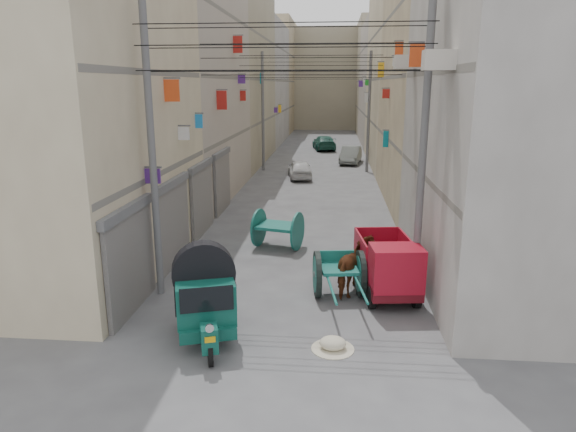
# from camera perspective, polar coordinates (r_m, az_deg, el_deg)

# --- Properties ---
(building_row_left) EXTENTS (8.00, 62.00, 14.00)m
(building_row_left) POSITION_cam_1_polar(r_m,az_deg,el_deg) (42.64, -7.76, 15.10)
(building_row_left) COLOR beige
(building_row_left) RESTS_ON ground
(building_row_right) EXTENTS (8.00, 62.00, 14.00)m
(building_row_right) POSITION_cam_1_polar(r_m,az_deg,el_deg) (42.15, 14.74, 14.78)
(building_row_right) COLOR #ADA7A1
(building_row_right) RESTS_ON ground
(end_cap_building) EXTENTS (22.00, 10.00, 13.00)m
(end_cap_building) POSITION_cam_1_polar(r_m,az_deg,el_deg) (73.50, 4.24, 14.89)
(end_cap_building) COLOR gray
(end_cap_building) RESTS_ON ground
(shutters_left) EXTENTS (0.18, 14.40, 2.88)m
(shutters_left) POSITION_cam_1_polar(r_m,az_deg,el_deg) (19.11, -10.89, 0.94)
(shutters_left) COLOR #46464B
(shutters_left) RESTS_ON ground
(signboards) EXTENTS (8.22, 40.52, 5.67)m
(signboards) POSITION_cam_1_polar(r_m,az_deg,el_deg) (29.27, 2.56, 9.64)
(signboards) COLOR #1B9524
(signboards) RESTS_ON ground
(ac_units) EXTENTS (0.70, 6.55, 3.35)m
(ac_units) POSITION_cam_1_polar(r_m,az_deg,el_deg) (15.41, 14.73, 19.83)
(ac_units) COLOR beige
(ac_units) RESTS_ON ground
(utility_poles) EXTENTS (7.40, 22.20, 8.00)m
(utility_poles) POSITION_cam_1_polar(r_m,az_deg,el_deg) (24.59, 2.09, 10.07)
(utility_poles) COLOR #59595B
(utility_poles) RESTS_ON ground
(overhead_cables) EXTENTS (7.40, 22.52, 1.12)m
(overhead_cables) POSITION_cam_1_polar(r_m,az_deg,el_deg) (21.94, 1.77, 16.78)
(overhead_cables) COLOR black
(overhead_cables) RESTS_ON ground
(auto_rickshaw) EXTENTS (1.96, 2.66, 1.81)m
(auto_rickshaw) POSITION_cam_1_polar(r_m,az_deg,el_deg) (12.31, -9.24, -8.73)
(auto_rickshaw) COLOR black
(auto_rickshaw) RESTS_ON ground
(tonga_cart) EXTENTS (1.54, 3.05, 1.32)m
(tonga_cart) POSITION_cam_1_polar(r_m,az_deg,el_deg) (14.64, 5.68, -6.34)
(tonga_cart) COLOR black
(tonga_cart) RESTS_ON ground
(mini_truck) EXTENTS (1.75, 3.24, 1.74)m
(mini_truck) POSITION_cam_1_polar(r_m,az_deg,el_deg) (14.67, 11.20, -5.91)
(mini_truck) COLOR black
(mini_truck) RESTS_ON ground
(second_cart) EXTENTS (1.91, 1.78, 1.41)m
(second_cart) POSITION_cam_1_polar(r_m,az_deg,el_deg) (18.79, -1.14, -1.36)
(second_cart) COLOR #166156
(second_cart) RESTS_ON ground
(feed_sack) EXTENTS (0.61, 0.49, 0.31)m
(feed_sack) POSITION_cam_1_polar(r_m,az_deg,el_deg) (12.07, 5.00, -13.89)
(feed_sack) COLOR #BEB89D
(feed_sack) RESTS_ON ground
(horse) EXTENTS (1.40, 2.01, 1.55)m
(horse) POSITION_cam_1_polar(r_m,az_deg,el_deg) (14.91, 7.61, -5.66)
(horse) COLOR brown
(horse) RESTS_ON ground
(distant_car_white) EXTENTS (1.93, 3.63, 1.17)m
(distant_car_white) POSITION_cam_1_polar(r_m,az_deg,el_deg) (32.95, 1.31, 5.21)
(distant_car_white) COLOR silver
(distant_car_white) RESTS_ON ground
(distant_car_grey) EXTENTS (1.89, 4.01, 1.27)m
(distant_car_grey) POSITION_cam_1_polar(r_m,az_deg,el_deg) (39.67, 6.98, 6.75)
(distant_car_grey) COLOR slate
(distant_car_grey) RESTS_ON ground
(distant_car_green) EXTENTS (2.45, 4.66, 1.29)m
(distant_car_green) POSITION_cam_1_polar(r_m,az_deg,el_deg) (47.78, 4.03, 8.12)
(distant_car_green) COLOR #1C5143
(distant_car_green) RESTS_ON ground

